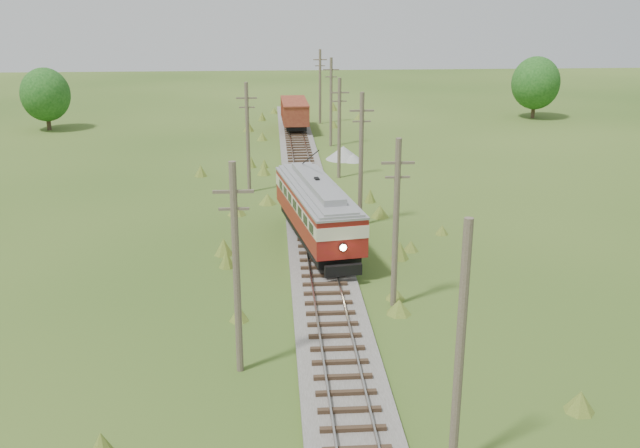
{
  "coord_description": "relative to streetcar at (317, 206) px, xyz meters",
  "views": [
    {
      "loc": [
        -2.69,
        -14.71,
        15.2
      ],
      "look_at": [
        0.0,
        24.05,
        2.43
      ],
      "focal_mm": 40.0,
      "sensor_mm": 36.0,
      "label": 1
    }
  ],
  "objects": [
    {
      "name": "tree_mid_a",
      "position": [
        -28.0,
        41.19,
        1.36
      ],
      "size": [
        5.46,
        5.46,
        7.03
      ],
      "color": "#38281C",
      "rests_on": "ground"
    },
    {
      "name": "gravel_pile",
      "position": [
        4.2,
        23.94,
        -2.08
      ],
      "size": [
        3.43,
        3.64,
        1.25
      ],
      "color": "gray",
      "rests_on": "ground"
    },
    {
      "name": "utility_pole_r_1",
      "position": [
        3.1,
        -21.81,
        1.74
      ],
      "size": [
        0.3,
        0.3,
        8.8
      ],
      "color": "brown",
      "rests_on": "ground"
    },
    {
      "name": "streetcar",
      "position": [
        0.0,
        0.0,
        0.0
      ],
      "size": [
        4.88,
        12.69,
        5.74
      ],
      "rotation": [
        0.0,
        0.0,
        0.16
      ],
      "color": "black",
      "rests_on": "ground"
    },
    {
      "name": "utility_pole_r_4",
      "position": [
        3.0,
        17.19,
        1.66
      ],
      "size": [
        1.6,
        0.3,
        8.4
      ],
      "color": "brown",
      "rests_on": "ground"
    },
    {
      "name": "utility_pole_r_3",
      "position": [
        3.2,
        4.19,
        1.97
      ],
      "size": [
        1.6,
        0.3,
        9.0
      ],
      "color": "brown",
      "rests_on": "ground"
    },
    {
      "name": "tree_mid_b",
      "position": [
        30.0,
        45.19,
        1.67
      ],
      "size": [
        5.88,
        5.88,
        7.57
      ],
      "color": "#38281C",
      "rests_on": "ground"
    },
    {
      "name": "utility_pole_l_a",
      "position": [
        -4.2,
        -14.81,
        1.97
      ],
      "size": [
        1.6,
        0.3,
        9.0
      ],
      "color": "brown",
      "rests_on": "ground"
    },
    {
      "name": "railbed_main",
      "position": [
        -0.0,
        7.19,
        -2.47
      ],
      "size": [
        3.6,
        96.0,
        0.57
      ],
      "color": "#605B54",
      "rests_on": "ground"
    },
    {
      "name": "gondola",
      "position": [
        -0.0,
        38.7,
        -0.55
      ],
      "size": [
        2.99,
        8.71,
        2.87
      ],
      "rotation": [
        0.0,
        0.0,
        0.02
      ],
      "color": "black",
      "rests_on": "ground"
    },
    {
      "name": "utility_pole_l_b",
      "position": [
        -4.5,
        13.19,
        1.76
      ],
      "size": [
        1.6,
        0.3,
        8.6
      ],
      "color": "brown",
      "rests_on": "ground"
    },
    {
      "name": "utility_pole_r_6",
      "position": [
        3.2,
        43.19,
        1.81
      ],
      "size": [
        1.6,
        0.3,
        8.7
      ],
      "color": "brown",
      "rests_on": "ground"
    },
    {
      "name": "utility_pole_r_5",
      "position": [
        3.4,
        30.19,
        1.92
      ],
      "size": [
        1.6,
        0.3,
        8.9
      ],
      "color": "brown",
      "rests_on": "ground"
    },
    {
      "name": "utility_pole_r_2",
      "position": [
        3.3,
        -8.81,
        1.76
      ],
      "size": [
        1.6,
        0.3,
        8.6
      ],
      "color": "brown",
      "rests_on": "ground"
    }
  ]
}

